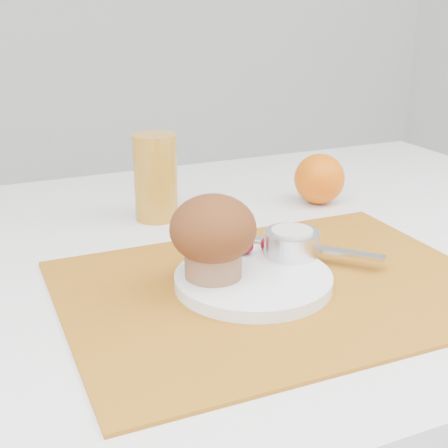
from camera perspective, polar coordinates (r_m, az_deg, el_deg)
name	(u,v)px	position (r m, az deg, el deg)	size (l,w,h in m)	color
placemat	(277,287)	(0.70, 4.84, -5.78)	(0.47, 0.34, 0.00)	#A56216
plate	(253,280)	(0.69, 2.69, -5.12)	(0.17, 0.17, 0.01)	white
ramekin	(292,243)	(0.74, 6.20, -1.74)	(0.07, 0.07, 0.03)	silver
cream	(292,232)	(0.73, 6.24, -0.73)	(0.05, 0.05, 0.01)	silver
raspberry_near	(244,246)	(0.74, 1.88, -2.00)	(0.02, 0.02, 0.02)	#58020D
raspberry_far	(269,244)	(0.75, 4.12, -1.86)	(0.02, 0.02, 0.02)	#4F0211
butter_knife	(312,248)	(0.76, 8.02, -2.15)	(0.17, 0.01, 0.00)	silver
orange	(319,179)	(0.98, 8.72, 4.10)	(0.08, 0.08, 0.08)	orange
juice_glass	(156,177)	(0.90, -6.27, 4.27)	(0.06, 0.06, 0.12)	#C58625
muffin	(213,234)	(0.67, -1.01, -0.95)	(0.09, 0.09, 0.09)	#996C4A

